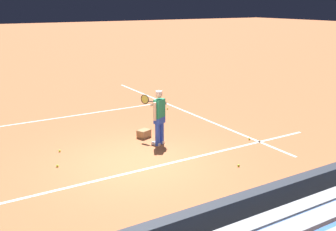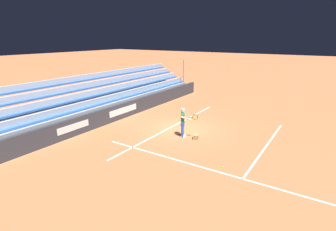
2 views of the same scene
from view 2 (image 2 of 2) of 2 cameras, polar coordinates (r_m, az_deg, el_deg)
ground_plane at (r=17.14m, az=2.50°, el=-2.65°), size 160.00×160.00×0.00m
court_baseline_white at (r=17.39m, az=1.07°, el=-2.34°), size 12.00×0.10×0.01m
court_sideline_white at (r=12.12m, az=9.07°, el=-11.51°), size 0.10×12.00×0.01m
court_service_line_white at (r=15.31m, az=20.63°, el=-6.20°), size 8.22×0.10×0.01m
back_wall_sponsor_board at (r=19.55m, az=-9.05°, el=1.31°), size 20.99×0.25×1.10m
bleacher_stand at (r=21.02m, az=-13.61°, el=2.73°), size 19.94×3.20×3.40m
tennis_player at (r=15.36m, az=3.30°, el=-1.48°), size 0.57×1.07×1.71m
ball_box_cardboard at (r=15.34m, az=6.10°, el=-4.61°), size 0.48×0.42×0.26m
tennis_ball_midcourt at (r=18.43m, az=7.92°, el=-1.29°), size 0.07×0.07×0.07m
tennis_ball_stray_back at (r=16.31m, az=-6.56°, el=-3.66°), size 0.07×0.07×0.07m
tennis_ball_by_box at (r=17.69m, az=10.56°, el=-2.19°), size 0.07×0.07×0.07m
tennis_ball_toward_net at (r=12.37m, az=11.76°, el=-10.88°), size 0.07×0.07×0.07m
tennis_ball_far_left at (r=14.20m, az=-6.36°, el=-6.86°), size 0.07×0.07×0.07m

